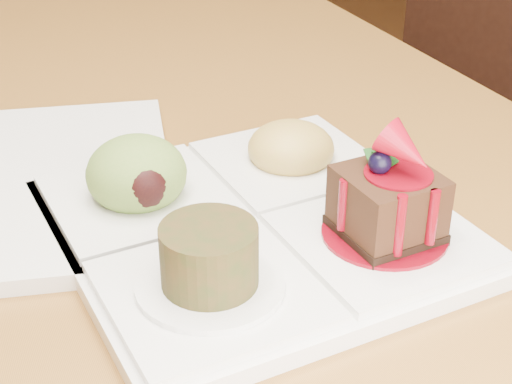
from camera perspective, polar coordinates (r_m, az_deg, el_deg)
name	(u,v)px	position (r m, az deg, el deg)	size (l,w,h in m)	color
chair_right	(488,75)	(1.36, 16.54, 8.18)	(0.59, 0.59, 1.01)	black
sampler_plate	(251,209)	(0.53, -0.35, -1.25)	(0.27, 0.27, 0.10)	white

